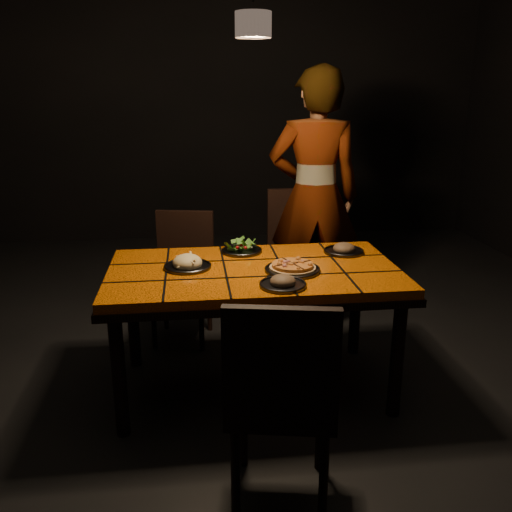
{
  "coord_description": "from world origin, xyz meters",
  "views": [
    {
      "loc": [
        -0.34,
        -2.83,
        1.7
      ],
      "look_at": [
        0.01,
        -0.0,
        0.82
      ],
      "focal_mm": 38.0,
      "sensor_mm": 36.0,
      "label": 1
    }
  ],
  "objects": [
    {
      "name": "chair_far_right",
      "position": [
        0.46,
        1.01,
        0.57
      ],
      "size": [
        0.45,
        0.45,
        0.99
      ],
      "rotation": [
        0.0,
        0.0,
        0.02
      ],
      "color": "black",
      "rests_on": "ground"
    },
    {
      "name": "plate_pizza",
      "position": [
        0.2,
        -0.08,
        0.77
      ],
      "size": [
        0.32,
        0.32,
        0.04
      ],
      "color": "#35353A",
      "rests_on": "dining_table"
    },
    {
      "name": "room_shell",
      "position": [
        0.0,
        0.0,
        1.5
      ],
      "size": [
        6.04,
        7.04,
        3.08
      ],
      "color": "black",
      "rests_on": "ground"
    },
    {
      "name": "diner",
      "position": [
        0.58,
        1.07,
        0.93
      ],
      "size": [
        0.73,
        0.52,
        1.87
      ],
      "primitive_type": "imported",
      "rotation": [
        0.0,
        0.0,
        3.03
      ],
      "color": "brown",
      "rests_on": "ground"
    },
    {
      "name": "pendant_lamp",
      "position": [
        0.0,
        0.0,
        2.02
      ],
      "size": [
        0.18,
        0.18,
        1.06
      ],
      "color": "black",
      "rests_on": "room_shell"
    },
    {
      "name": "plate_pasta",
      "position": [
        -0.36,
        0.04,
        0.77
      ],
      "size": [
        0.26,
        0.26,
        0.09
      ],
      "color": "#35353A",
      "rests_on": "dining_table"
    },
    {
      "name": "plate_mushroom_a",
      "position": [
        0.11,
        -0.31,
        0.77
      ],
      "size": [
        0.24,
        0.24,
        0.08
      ],
      "color": "#35353A",
      "rests_on": "dining_table"
    },
    {
      "name": "chair_near",
      "position": [
        -0.01,
        -0.97,
        0.55
      ],
      "size": [
        0.51,
        0.51,
        0.96
      ],
      "rotation": [
        0.0,
        0.0,
        2.95
      ],
      "color": "black",
      "rests_on": "ground"
    },
    {
      "name": "dining_table",
      "position": [
        0.0,
        0.0,
        0.67
      ],
      "size": [
        1.62,
        0.92,
        0.75
      ],
      "color": "orange",
      "rests_on": "ground"
    },
    {
      "name": "plate_salad",
      "position": [
        -0.04,
        0.31,
        0.78
      ],
      "size": [
        0.25,
        0.25,
        0.07
      ],
      "color": "#35353A",
      "rests_on": "dining_table"
    },
    {
      "name": "chair_far_left",
      "position": [
        -0.4,
        0.79,
        0.51
      ],
      "size": [
        0.48,
        0.48,
        0.89
      ],
      "rotation": [
        0.0,
        0.0,
        -0.21
      ],
      "color": "black",
      "rests_on": "ground"
    },
    {
      "name": "plate_mushroom_b",
      "position": [
        0.58,
        0.22,
        0.77
      ],
      "size": [
        0.24,
        0.24,
        0.08
      ],
      "color": "#35353A",
      "rests_on": "dining_table"
    }
  ]
}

